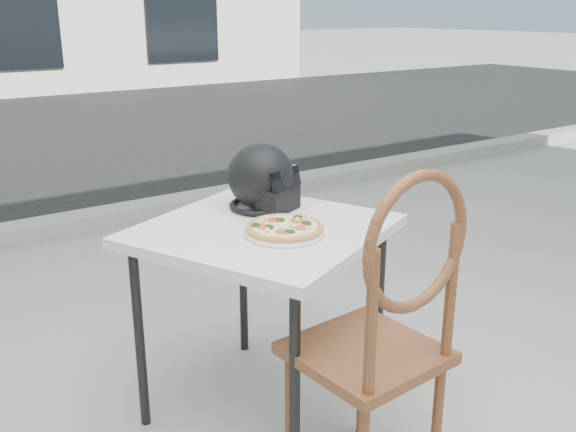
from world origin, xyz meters
TOP-DOWN VIEW (x-y plane):
  - curb at (0.00, 3.00)m, footprint 30.00×0.25m
  - cafe_table_main at (0.15, 0.35)m, footprint 1.10×1.10m
  - plate at (0.16, 0.22)m, footprint 0.31×0.31m
  - pizza at (0.16, 0.22)m, footprint 0.29×0.29m
  - helmet at (0.27, 0.54)m, footprint 0.35×0.36m
  - cafe_chair_main at (0.20, -0.28)m, footprint 0.47×0.47m

SIDE VIEW (x-z plane):
  - curb at x=0.00m, z-range 0.00..0.12m
  - cafe_chair_main at x=0.20m, z-range 0.06..1.21m
  - cafe_table_main at x=0.15m, z-range 0.32..1.11m
  - plate at x=0.16m, z-range 0.79..0.81m
  - pizza at x=0.16m, z-range 0.80..0.84m
  - helmet at x=0.27m, z-range 0.77..1.04m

